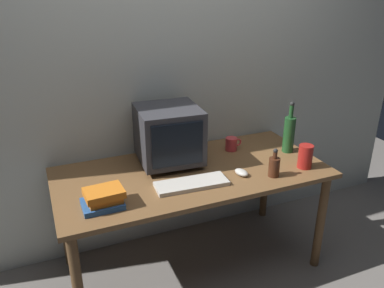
# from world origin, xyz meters

# --- Properties ---
(ground_plane) EXTENTS (6.00, 6.00, 0.00)m
(ground_plane) POSITION_xyz_m (0.00, 0.00, 0.00)
(ground_plane) COLOR slate
(back_wall) EXTENTS (4.00, 0.08, 2.50)m
(back_wall) POSITION_xyz_m (0.00, 0.45, 1.25)
(back_wall) COLOR beige
(back_wall) RESTS_ON ground
(desk) EXTENTS (1.67, 0.79, 0.72)m
(desk) POSITION_xyz_m (0.00, 0.00, 0.64)
(desk) COLOR brown
(desk) RESTS_ON ground
(crt_monitor) EXTENTS (0.40, 0.41, 0.37)m
(crt_monitor) POSITION_xyz_m (-0.09, 0.17, 0.91)
(crt_monitor) COLOR #333338
(crt_monitor) RESTS_ON desk
(keyboard) EXTENTS (0.43, 0.17, 0.02)m
(keyboard) POSITION_xyz_m (-0.07, -0.17, 0.73)
(keyboard) COLOR beige
(keyboard) RESTS_ON desk
(computer_mouse) EXTENTS (0.08, 0.11, 0.04)m
(computer_mouse) POSITION_xyz_m (0.25, -0.17, 0.74)
(computer_mouse) COLOR beige
(computer_mouse) RESTS_ON desk
(bottle_tall) EXTENTS (0.08, 0.08, 0.36)m
(bottle_tall) POSITION_xyz_m (0.72, 0.02, 0.85)
(bottle_tall) COLOR #1E4C23
(bottle_tall) RESTS_ON desk
(bottle_short) EXTENTS (0.07, 0.07, 0.18)m
(bottle_short) POSITION_xyz_m (0.43, -0.25, 0.78)
(bottle_short) COLOR #472314
(bottle_short) RESTS_ON desk
(book_stack) EXTENTS (0.22, 0.17, 0.10)m
(book_stack) POSITION_xyz_m (-0.58, -0.20, 0.77)
(book_stack) COLOR #28569E
(book_stack) RESTS_ON desk
(mug) EXTENTS (0.12, 0.08, 0.09)m
(mug) POSITION_xyz_m (0.38, 0.19, 0.76)
(mug) COLOR #CC383D
(mug) RESTS_ON desk
(metal_canister) EXTENTS (0.09, 0.09, 0.15)m
(metal_canister) POSITION_xyz_m (0.67, -0.23, 0.79)
(metal_canister) COLOR #A51E19
(metal_canister) RESTS_ON desk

